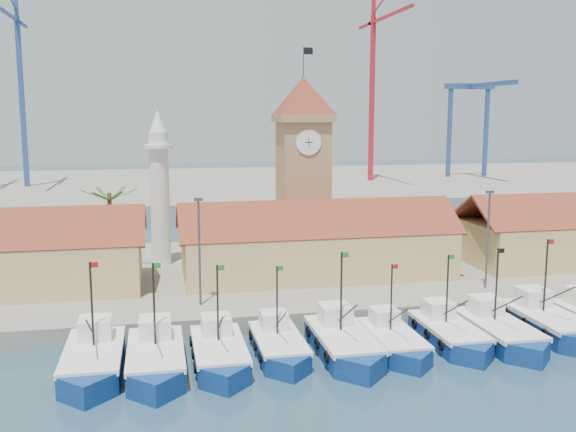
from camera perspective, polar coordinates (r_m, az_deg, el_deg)
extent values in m
plane|color=#1D374D|center=(46.35, 8.72, -12.92)|extent=(400.00, 400.00, 0.00)
cube|color=gray|center=(68.06, 1.69, -5.06)|extent=(140.00, 32.00, 1.50)
cube|color=gray|center=(151.91, -5.81, 2.72)|extent=(240.00, 80.00, 2.00)
cube|color=navy|center=(46.38, -16.87, -12.48)|extent=(3.75, 8.48, 1.93)
cube|color=navy|center=(42.47, -17.39, -14.54)|extent=(3.75, 3.75, 1.93)
cube|color=silver|center=(46.05, -16.93, -11.37)|extent=(3.82, 8.72, 0.37)
cube|color=silver|center=(47.77, -16.75, -9.53)|extent=(2.25, 2.36, 1.50)
cylinder|color=black|center=(45.63, -17.04, -7.60)|extent=(0.15, 0.15, 6.00)
cube|color=#A5140F|center=(44.91, -16.86, -4.18)|extent=(0.54, 0.02, 0.37)
cube|color=navy|center=(45.62, -11.66, -12.66)|extent=(3.69, 8.35, 1.90)
cube|color=navy|center=(41.76, -11.65, -14.74)|extent=(3.69, 3.69, 1.90)
cube|color=silver|center=(45.28, -11.70, -11.54)|extent=(3.76, 8.58, 0.37)
cube|color=silver|center=(46.97, -11.74, -9.69)|extent=(2.21, 2.32, 1.48)
cylinder|color=black|center=(44.85, -11.82, -7.77)|extent=(0.15, 0.15, 5.91)
cube|color=#197226|center=(44.15, -11.59, -4.34)|extent=(0.53, 0.02, 0.37)
cube|color=navy|center=(46.01, -6.13, -12.37)|extent=(3.48, 7.88, 1.79)
cube|color=navy|center=(42.38, -5.60, -14.27)|extent=(3.48, 3.48, 1.79)
cube|color=silver|center=(45.70, -6.15, -11.32)|extent=(3.55, 8.09, 0.35)
cube|color=silver|center=(47.29, -6.40, -9.60)|extent=(2.09, 2.19, 1.39)
cylinder|color=black|center=(45.29, -6.27, -7.80)|extent=(0.14, 0.14, 5.57)
cube|color=#197226|center=(44.64, -6.01, -4.60)|extent=(0.50, 0.02, 0.35)
cube|color=navy|center=(47.31, -0.86, -11.75)|extent=(3.26, 7.38, 1.68)
cube|color=navy|center=(43.95, 0.06, -13.41)|extent=(3.26, 3.26, 1.68)
cube|color=silver|center=(47.03, -0.87, -10.79)|extent=(3.32, 7.58, 0.33)
cube|color=silver|center=(48.50, -1.28, -9.24)|extent=(1.96, 2.05, 1.30)
cylinder|color=black|center=(46.65, -0.98, -7.58)|extent=(0.13, 0.13, 5.22)
cube|color=#197226|center=(46.07, -0.70, -4.68)|extent=(0.47, 0.02, 0.33)
cube|color=navy|center=(47.67, 4.87, -11.53)|extent=(3.74, 8.45, 1.92)
cube|color=navy|center=(43.91, 6.48, -13.39)|extent=(3.73, 3.73, 1.92)
cube|color=silver|center=(47.34, 4.89, -10.44)|extent=(3.81, 8.69, 0.37)
cube|color=silver|center=(49.00, 4.19, -8.71)|extent=(2.24, 2.35, 1.49)
cylinder|color=black|center=(46.94, 4.75, -6.79)|extent=(0.15, 0.15, 5.98)
cube|color=#197226|center=(46.34, 5.11, -3.46)|extent=(0.53, 0.02, 0.37)
cube|color=navy|center=(48.87, 9.26, -11.19)|extent=(3.21, 7.26, 1.65)
cube|color=navy|center=(45.72, 10.91, -12.68)|extent=(3.21, 3.21, 1.65)
cube|color=silver|center=(48.59, 9.28, -10.28)|extent=(3.27, 7.46, 0.32)
cube|color=silver|center=(49.97, 8.56, -8.83)|extent=(1.92, 2.02, 1.28)
cylinder|color=black|center=(48.23, 9.17, -7.23)|extent=(0.13, 0.13, 5.13)
cube|color=#A5140F|center=(47.71, 9.49, -4.45)|extent=(0.46, 0.02, 0.32)
cube|color=navy|center=(51.11, 14.06, -10.41)|extent=(3.40, 7.69, 1.75)
cube|color=navy|center=(47.89, 16.09, -11.82)|extent=(3.40, 3.40, 1.75)
cube|color=silver|center=(50.83, 14.10, -9.48)|extent=(3.47, 7.90, 0.34)
cube|color=silver|center=(52.25, 13.21, -8.04)|extent=(2.04, 2.14, 1.36)
cylinder|color=black|center=(50.48, 13.97, -6.38)|extent=(0.14, 0.14, 5.44)
cube|color=#197226|center=(49.99, 14.33, -3.56)|extent=(0.49, 0.02, 0.34)
cube|color=navy|center=(52.42, 18.12, -10.06)|extent=(3.62, 8.18, 1.86)
cube|color=navy|center=(49.13, 20.52, -11.47)|extent=(3.62, 3.62, 1.86)
cube|color=silver|center=(52.13, 18.17, -9.09)|extent=(3.69, 8.41, 0.36)
cube|color=silver|center=(53.59, 17.13, -7.63)|extent=(2.17, 2.27, 1.45)
cylinder|color=black|center=(51.77, 18.04, -5.88)|extent=(0.14, 0.14, 5.79)
cube|color=black|center=(51.30, 18.44, -2.95)|extent=(0.52, 0.02, 0.36)
cube|color=navy|center=(55.70, 21.99, -9.12)|extent=(3.77, 8.53, 1.94)
cube|color=silver|center=(55.42, 22.05, -8.16)|extent=(3.85, 8.77, 0.38)
cube|color=silver|center=(56.90, 20.91, -6.76)|extent=(2.26, 2.37, 1.51)
cylinder|color=black|center=(55.08, 21.93, -5.01)|extent=(0.15, 0.15, 6.03)
cube|color=#A5140F|center=(54.66, 22.33, -2.13)|extent=(0.54, 0.02, 0.38)
cube|color=tan|center=(63.60, 2.53, -3.28)|extent=(26.00, 10.00, 4.50)
cube|color=maroon|center=(60.53, 3.14, -0.30)|extent=(27.04, 5.13, 3.21)
cube|color=maroon|center=(65.32, 2.02, 0.39)|extent=(27.04, 5.13, 3.21)
cube|color=#9E7651|center=(68.50, 1.34, 2.05)|extent=(5.00, 5.00, 15.00)
cube|color=#9E7651|center=(68.01, 1.36, 8.67)|extent=(5.80, 5.80, 0.80)
pyramid|color=maroon|center=(68.05, 1.37, 10.61)|extent=(5.80, 5.80, 4.00)
cylinder|color=white|center=(65.58, 1.86, 6.57)|extent=(2.60, 0.15, 2.60)
cube|color=black|center=(65.51, 1.87, 6.57)|extent=(0.08, 0.02, 1.00)
cube|color=black|center=(65.51, 1.87, 6.57)|extent=(0.80, 0.02, 0.08)
cylinder|color=#3F3F44|center=(68.24, 1.38, 13.55)|extent=(0.10, 0.10, 3.00)
cube|color=black|center=(68.45, 1.80, 14.46)|extent=(1.00, 0.03, 0.70)
cylinder|color=silver|center=(68.81, -11.32, 1.49)|extent=(2.00, 2.00, 14.00)
cylinder|color=silver|center=(68.34, -11.46, 6.07)|extent=(3.00, 3.00, 0.40)
cone|color=silver|center=(68.27, -11.52, 8.25)|extent=(1.80, 1.80, 2.40)
cylinder|color=brown|center=(67.45, -15.48, -1.38)|extent=(0.44, 0.44, 8.00)
cube|color=#286322|center=(66.81, -14.41, 1.86)|extent=(2.80, 0.35, 1.18)
cube|color=#286322|center=(68.05, -14.95, 1.96)|extent=(1.71, 2.60, 1.18)
cube|color=#286322|center=(68.15, -16.13, 1.92)|extent=(1.71, 2.60, 1.18)
cube|color=#286322|center=(67.01, -16.80, 1.78)|extent=(2.80, 0.35, 1.18)
cube|color=#286322|center=(65.75, -16.29, 1.67)|extent=(1.71, 2.60, 1.18)
cube|color=#286322|center=(65.65, -15.07, 1.72)|extent=(1.71, 2.60, 1.18)
cylinder|color=#3F3F44|center=(53.54, -7.88, -3.21)|extent=(0.20, 0.20, 9.00)
cube|color=#3F3F44|center=(52.80, -7.98, 1.47)|extent=(0.70, 0.25, 0.25)
cylinder|color=#3F3F44|center=(60.94, 17.32, -2.06)|extent=(0.20, 0.20, 9.00)
cube|color=#3F3F44|center=(60.29, 17.52, 2.05)|extent=(0.70, 0.25, 0.25)
cube|color=navy|center=(150.88, -22.56, 9.30)|extent=(1.00, 1.00, 36.08)
cube|color=navy|center=(142.53, -23.75, 16.19)|extent=(0.60, 24.77, 0.60)
cube|color=navy|center=(157.04, -22.60, 15.51)|extent=(0.60, 10.00, 0.60)
cube|color=#B51B25|center=(153.68, 7.46, 10.14)|extent=(1.00, 1.00, 37.51)
cube|color=#B51B25|center=(145.45, 9.00, 17.21)|extent=(0.60, 25.91, 0.60)
cube|color=#B51B25|center=(159.81, 6.98, 16.49)|extent=(0.60, 10.00, 0.60)
cube|color=#B51B25|center=(155.80, 7.63, 18.35)|extent=(0.80, 0.80, 7.00)
cube|color=navy|center=(166.81, 14.15, 7.18)|extent=(0.90, 0.90, 22.00)
cube|color=navy|center=(171.38, 17.19, 7.09)|extent=(0.90, 0.90, 22.00)
cube|color=navy|center=(169.15, 15.86, 11.03)|extent=(13.00, 1.40, 1.40)
cube|color=navy|center=(160.33, 17.53, 11.10)|extent=(1.40, 22.00, 1.00)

